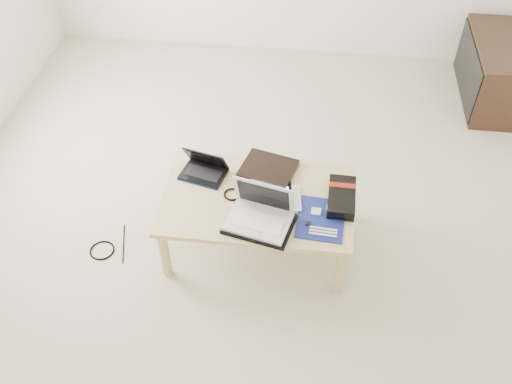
# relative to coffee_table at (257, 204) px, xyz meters

# --- Properties ---
(ground) EXTENTS (4.00, 4.00, 0.00)m
(ground) POSITION_rel_coffee_table_xyz_m (-0.11, 0.32, -0.35)
(ground) COLOR beige
(ground) RESTS_ON ground
(coffee_table) EXTENTS (1.10, 0.70, 0.40)m
(coffee_table) POSITION_rel_coffee_table_xyz_m (0.00, 0.00, 0.00)
(coffee_table) COLOR tan
(coffee_table) RESTS_ON ground
(media_cabinet) EXTENTS (0.41, 0.90, 0.50)m
(media_cabinet) POSITION_rel_coffee_table_xyz_m (1.66, 1.77, -0.10)
(media_cabinet) COLOR #352215
(media_cabinet) RESTS_ON ground
(book) EXTENTS (0.37, 0.33, 0.03)m
(book) POSITION_rel_coffee_table_xyz_m (0.04, 0.24, 0.06)
(book) COLOR black
(book) RESTS_ON coffee_table
(netbook) EXTENTS (0.30, 0.25, 0.17)m
(netbook) POSITION_rel_coffee_table_xyz_m (-0.34, 0.17, 0.09)
(netbook) COLOR black
(netbook) RESTS_ON coffee_table
(tablet) EXTENTS (0.32, 0.27, 0.01)m
(tablet) POSITION_rel_coffee_table_xyz_m (0.06, 0.06, 0.06)
(tablet) COLOR black
(tablet) RESTS_ON coffee_table
(remote) EXTENTS (0.07, 0.21, 0.02)m
(remote) POSITION_rel_coffee_table_xyz_m (0.23, 0.01, 0.06)
(remote) COLOR silver
(remote) RESTS_ON coffee_table
(neoprene_sleeve) EXTENTS (0.41, 0.34, 0.02)m
(neoprene_sleeve) POSITION_rel_coffee_table_xyz_m (0.04, -0.21, 0.06)
(neoprene_sleeve) COLOR black
(neoprene_sleeve) RESTS_ON coffee_table
(white_laptop) EXTENTS (0.39, 0.31, 0.24)m
(white_laptop) POSITION_rel_coffee_table_xyz_m (0.04, -0.18, 0.12)
(white_laptop) COLOR silver
(white_laptop) RESTS_ON neoprene_sleeve
(motherboard) EXTENTS (0.28, 0.34, 0.02)m
(motherboard) POSITION_rel_coffee_table_xyz_m (0.37, -0.12, 0.05)
(motherboard) COLOR #0C0E4D
(motherboard) RESTS_ON coffee_table
(gpu_box) EXTENTS (0.16, 0.31, 0.07)m
(gpu_box) POSITION_rel_coffee_table_xyz_m (0.48, 0.03, 0.08)
(gpu_box) COLOR black
(gpu_box) RESTS_ON coffee_table
(cable_coil) EXTENTS (0.13, 0.13, 0.01)m
(cable_coil) POSITION_rel_coffee_table_xyz_m (-0.15, 0.01, 0.05)
(cable_coil) COLOR black
(cable_coil) RESTS_ON coffee_table
(floor_cable_coil) EXTENTS (0.18, 0.18, 0.01)m
(floor_cable_coil) POSITION_rel_coffee_table_xyz_m (-0.94, -0.18, -0.35)
(floor_cable_coil) COLOR black
(floor_cable_coil) RESTS_ON ground
(floor_cable_trail) EXTENTS (0.09, 0.30, 0.01)m
(floor_cable_trail) POSITION_rel_coffee_table_xyz_m (-0.83, -0.11, -0.35)
(floor_cable_trail) COLOR black
(floor_cable_trail) RESTS_ON ground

